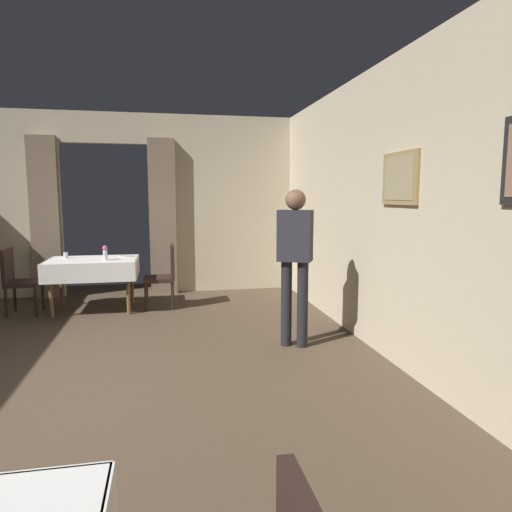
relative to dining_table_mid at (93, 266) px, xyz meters
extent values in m
plane|color=#4C3D2D|center=(0.08, -3.06, -0.65)|extent=(10.08, 10.08, 0.00)
cube|color=beige|center=(3.28, -3.06, 0.85)|extent=(0.12, 8.40, 3.00)
cube|color=#997F4C|center=(3.21, -2.86, 1.16)|extent=(0.03, 0.64, 0.49)
cube|color=#998C66|center=(3.19, -2.86, 1.16)|extent=(0.01, 0.52, 0.41)
cube|color=beige|center=(2.03, 1.14, 0.85)|extent=(2.50, 0.12, 3.00)
cube|color=beige|center=(0.08, 1.14, 2.10)|extent=(1.40, 0.12, 0.50)
cube|color=#7F6B56|center=(-0.84, 1.00, 0.65)|extent=(0.44, 0.14, 2.59)
cube|color=#7F6B56|center=(1.00, 1.00, 0.65)|extent=(0.44, 0.14, 2.59)
cylinder|color=brown|center=(-0.51, -0.34, -0.30)|extent=(0.06, 0.06, 0.71)
cylinder|color=brown|center=(0.51, -0.34, -0.30)|extent=(0.06, 0.06, 0.71)
cylinder|color=brown|center=(-0.51, 0.34, -0.30)|extent=(0.06, 0.06, 0.71)
cylinder|color=brown|center=(0.51, 0.34, -0.30)|extent=(0.06, 0.06, 0.71)
cube|color=brown|center=(0.00, 0.00, 0.07)|extent=(1.18, 0.83, 0.03)
cube|color=white|center=(0.00, 0.00, 0.09)|extent=(1.24, 0.89, 0.01)
cube|color=white|center=(0.00, -0.45, -0.03)|extent=(1.24, 0.02, 0.26)
cube|color=white|center=(0.00, 0.45, -0.03)|extent=(1.24, 0.02, 0.26)
cube|color=white|center=(-0.62, 0.00, -0.03)|extent=(0.02, 0.89, 0.26)
cube|color=white|center=(0.62, 0.00, -0.03)|extent=(0.02, 0.89, 0.26)
cylinder|color=black|center=(-0.74, 0.18, -0.44)|extent=(0.04, 0.04, 0.42)
cylinder|color=black|center=(-0.74, -0.20, -0.44)|extent=(0.04, 0.04, 0.42)
cylinder|color=black|center=(-1.12, 0.18, -0.44)|extent=(0.04, 0.04, 0.42)
cylinder|color=black|center=(-1.12, -0.20, -0.44)|extent=(0.04, 0.04, 0.42)
cube|color=black|center=(-0.93, -0.01, -0.22)|extent=(0.44, 0.44, 0.06)
cube|color=black|center=(-1.13, -0.01, 0.04)|extent=(0.05, 0.42, 0.48)
cylinder|color=black|center=(0.74, -0.21, -0.44)|extent=(0.04, 0.04, 0.42)
cylinder|color=black|center=(0.74, 0.17, -0.44)|extent=(0.04, 0.04, 0.42)
cylinder|color=black|center=(1.12, -0.21, -0.44)|extent=(0.04, 0.04, 0.42)
cylinder|color=black|center=(1.12, 0.17, -0.44)|extent=(0.04, 0.04, 0.42)
cube|color=black|center=(0.93, -0.02, -0.22)|extent=(0.44, 0.44, 0.06)
cube|color=black|center=(1.13, -0.02, 0.04)|extent=(0.05, 0.42, 0.48)
cylinder|color=silver|center=(0.20, -0.16, 0.17)|extent=(0.06, 0.06, 0.14)
sphere|color=#D84C8C|center=(0.20, -0.16, 0.27)|extent=(0.07, 0.07, 0.07)
cylinder|color=white|center=(0.46, 0.22, 0.11)|extent=(0.23, 0.23, 0.01)
cylinder|color=silver|center=(-0.39, 0.17, 0.14)|extent=(0.07, 0.07, 0.09)
cylinder|color=black|center=(2.32, -2.07, -0.18)|extent=(0.12, 0.12, 0.95)
cylinder|color=black|center=(2.48, -2.16, -0.18)|extent=(0.12, 0.12, 0.95)
cube|color=#26262D|center=(2.40, -2.12, 0.57)|extent=(0.42, 0.36, 0.55)
sphere|color=brown|center=(2.40, -2.12, 0.96)|extent=(0.22, 0.22, 0.22)
camera|label=1|loc=(1.03, -6.87, 1.00)|focal=32.30mm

